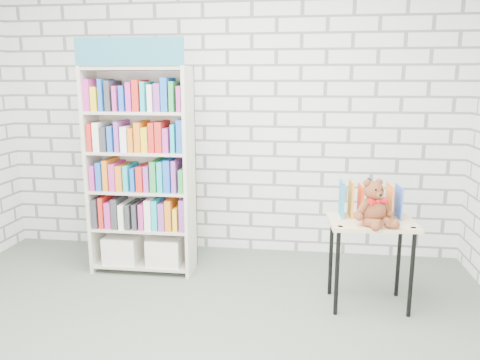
# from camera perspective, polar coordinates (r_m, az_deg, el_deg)

# --- Properties ---
(ground) EXTENTS (4.50, 4.50, 0.00)m
(ground) POSITION_cam_1_polar(r_m,az_deg,el_deg) (3.12, -7.52, -20.85)
(ground) COLOR #4F5C4D
(ground) RESTS_ON ground
(room_shell) EXTENTS (4.52, 4.02, 2.81)m
(room_shell) POSITION_cam_1_polar(r_m,az_deg,el_deg) (2.63, -8.61, 13.94)
(room_shell) COLOR silver
(room_shell) RESTS_ON ground
(bookshelf) EXTENTS (0.90, 0.35, 2.03)m
(bookshelf) POSITION_cam_1_polar(r_m,az_deg,el_deg) (4.19, -11.95, 1.24)
(bookshelf) COLOR beige
(bookshelf) RESTS_ON ground
(display_table) EXTENTS (0.66, 0.48, 0.68)m
(display_table) POSITION_cam_1_polar(r_m,az_deg,el_deg) (3.64, 15.69, -6.19)
(display_table) COLOR #DFBA86
(display_table) RESTS_ON ground
(table_books) EXTENTS (0.45, 0.22, 0.26)m
(table_books) POSITION_cam_1_polar(r_m,az_deg,el_deg) (3.67, 15.56, -2.36)
(table_books) COLOR teal
(table_books) RESTS_ON display_table
(teddy_bear) EXTENTS (0.31, 0.30, 0.33)m
(teddy_bear) POSITION_cam_1_polar(r_m,az_deg,el_deg) (3.48, 16.03, -3.14)
(teddy_bear) COLOR maroon
(teddy_bear) RESTS_ON display_table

